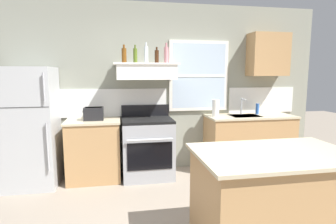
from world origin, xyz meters
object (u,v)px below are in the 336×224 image
object	(u,v)px
refrigerator	(30,127)
bottle_rose_pink	(166,55)
stove_range	(147,147)
paper_towel_roll	(216,108)
bottle_olive_oil_square	(135,55)
dish_soap_bottle	(257,109)
kitchen_island	(273,201)
bottle_amber_wine	(124,55)
bottle_clear_tall	(146,54)
bottle_brown_stout	(157,56)
toaster	(94,113)

from	to	relation	value
refrigerator	bottle_rose_pink	xyz separation A→B (m)	(1.97, 0.16, 1.04)
stove_range	paper_towel_roll	distance (m)	1.25
bottle_olive_oil_square	dish_soap_bottle	size ratio (longest dim) A/B	1.47
stove_range	kitchen_island	world-z (taller)	stove_range
bottle_amber_wine	bottle_clear_tall	size ratio (longest dim) A/B	0.91
stove_range	paper_towel_roll	xyz separation A→B (m)	(1.10, 0.04, 0.58)
bottle_amber_wine	paper_towel_roll	xyz separation A→B (m)	(1.43, -0.11, -0.82)
bottle_olive_oil_square	paper_towel_roll	distance (m)	1.50
refrigerator	paper_towel_roll	size ratio (longest dim) A/B	6.22
bottle_brown_stout	paper_towel_roll	world-z (taller)	bottle_brown_stout
dish_soap_bottle	bottle_amber_wine	bearing A→B (deg)	179.84
bottle_brown_stout	dish_soap_bottle	size ratio (longest dim) A/B	1.34
stove_range	bottle_brown_stout	world-z (taller)	bottle_brown_stout
refrigerator	dish_soap_bottle	size ratio (longest dim) A/B	9.34
bottle_brown_stout	kitchen_island	distance (m)	2.60
toaster	bottle_olive_oil_square	distance (m)	1.05
bottle_brown_stout	refrigerator	bearing A→B (deg)	-176.70
toaster	paper_towel_roll	world-z (taller)	paper_towel_roll
bottle_olive_oil_square	bottle_brown_stout	xyz separation A→B (m)	(0.32, 0.02, -0.01)
refrigerator	bottle_amber_wine	xyz separation A→B (m)	(1.33, 0.17, 1.02)
kitchen_island	bottle_rose_pink	bearing A→B (deg)	105.64
bottle_rose_pink	paper_towel_roll	size ratio (longest dim) A/B	1.15
bottle_amber_wine	dish_soap_bottle	distance (m)	2.36
bottle_brown_stout	paper_towel_roll	bearing A→B (deg)	-2.71
bottle_brown_stout	paper_towel_roll	distance (m)	1.24
refrigerator	bottle_brown_stout	bearing A→B (deg)	3.30
bottle_olive_oil_square	bottle_clear_tall	xyz separation A→B (m)	(0.16, -0.02, 0.02)
bottle_amber_wine	bottle_olive_oil_square	world-z (taller)	bottle_amber_wine
stove_range	refrigerator	bearing A→B (deg)	-179.20
bottle_clear_tall	paper_towel_roll	bearing A→B (deg)	-0.42
bottle_clear_tall	paper_towel_roll	size ratio (longest dim) A/B	1.12
refrigerator	bottle_clear_tall	distance (m)	1.95
refrigerator	toaster	distance (m)	0.88
bottle_clear_tall	bottle_rose_pink	world-z (taller)	bottle_rose_pink
bottle_rose_pink	bottle_brown_stout	bearing A→B (deg)	-160.85
bottle_rose_pink	kitchen_island	xyz separation A→B (m)	(0.59, -2.12, -1.42)
bottle_rose_pink	stove_range	bearing A→B (deg)	-157.00
stove_range	bottle_olive_oil_square	xyz separation A→B (m)	(-0.16, 0.06, 1.39)
dish_soap_bottle	bottle_brown_stout	bearing A→B (deg)	-178.14
bottle_amber_wine	paper_towel_roll	size ratio (longest dim) A/B	1.01
stove_range	bottle_rose_pink	size ratio (longest dim) A/B	3.51
toaster	kitchen_island	size ratio (longest dim) A/B	0.21
paper_towel_roll	kitchen_island	world-z (taller)	paper_towel_roll
bottle_brown_stout	bottle_clear_tall	bearing A→B (deg)	-167.62
refrigerator	dish_soap_bottle	distance (m)	3.54
refrigerator	stove_range	xyz separation A→B (m)	(1.65, 0.02, -0.38)
refrigerator	bottle_brown_stout	world-z (taller)	bottle_brown_stout
kitchen_island	bottle_olive_oil_square	bearing A→B (deg)	117.68
bottle_brown_stout	kitchen_island	bearing A→B (deg)	-70.05
bottle_brown_stout	kitchen_island	xyz separation A→B (m)	(0.75, -2.07, -1.39)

